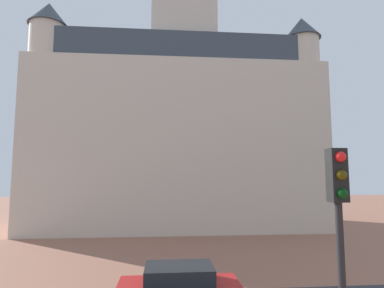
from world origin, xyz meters
TOP-DOWN VIEW (x-y plane):
  - landmark_building at (0.05, 27.44)m, footprint 25.07×10.66m
  - traffic_light_pole at (1.76, 3.52)m, footprint 0.28×0.34m

SIDE VIEW (x-z plane):
  - traffic_light_pole at x=1.76m, z-range 0.98..5.99m
  - landmark_building at x=0.05m, z-range -6.03..25.08m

